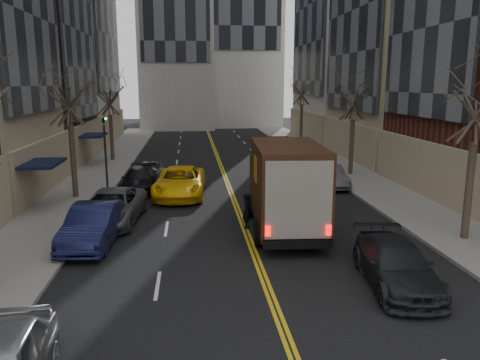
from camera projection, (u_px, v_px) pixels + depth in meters
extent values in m
cube|color=slate|center=(97.00, 174.00, 33.01)|extent=(4.00, 66.00, 0.15)
cube|color=slate|center=(344.00, 169.00, 34.88)|extent=(4.00, 66.00, 0.15)
cube|color=#4C301E|center=(15.00, 8.00, 35.73)|extent=(9.00, 12.00, 24.00)
cube|color=black|center=(39.00, 164.00, 23.67)|extent=(2.00, 3.00, 0.15)
cube|color=black|center=(23.00, 184.00, 23.79)|extent=(0.20, 3.00, 2.50)
cube|color=black|center=(91.00, 135.00, 36.32)|extent=(2.00, 3.00, 0.15)
cube|color=black|center=(80.00, 149.00, 36.44)|extent=(0.20, 3.00, 2.50)
cylinder|color=#382D23|center=(73.00, 161.00, 25.79)|extent=(0.30, 0.30, 4.05)
cylinder|color=#382D23|center=(112.00, 137.00, 38.48)|extent=(0.30, 0.30, 3.69)
cylinder|color=#382D23|center=(469.00, 191.00, 18.86)|extent=(0.30, 0.30, 3.96)
cylinder|color=#382D23|center=(351.00, 147.00, 32.51)|extent=(0.30, 0.30, 3.78)
cylinder|color=#382D23|center=(301.00, 125.00, 47.07)|extent=(0.30, 0.30, 4.14)
cylinder|color=black|center=(106.00, 157.00, 27.90)|extent=(0.12, 0.12, 3.80)
imported|color=black|center=(103.00, 118.00, 27.42)|extent=(0.15, 0.18, 0.90)
sphere|color=#0CE526|center=(106.00, 119.00, 27.35)|extent=(0.14, 0.14, 0.14)
cube|color=black|center=(285.00, 217.00, 20.55)|extent=(2.88, 7.29, 0.34)
cube|color=black|center=(278.00, 180.00, 22.89)|extent=(2.74, 2.06, 2.35)
cube|color=black|center=(288.00, 184.00, 19.62)|extent=(3.01, 5.63, 3.36)
cube|color=black|center=(298.00, 244.00, 17.18)|extent=(2.58, 0.36, 0.34)
cube|color=red|center=(268.00, 231.00, 17.01)|extent=(0.20, 0.08, 0.39)
cube|color=red|center=(329.00, 230.00, 17.11)|extent=(0.20, 0.08, 0.39)
cube|color=gold|center=(255.00, 169.00, 19.47)|extent=(0.10, 1.01, 1.01)
cube|color=gold|center=(320.00, 168.00, 19.60)|extent=(0.10, 1.01, 1.01)
cylinder|color=black|center=(251.00, 206.00, 22.80)|extent=(0.38, 1.09, 1.07)
cylinder|color=black|center=(305.00, 205.00, 22.92)|extent=(0.38, 1.09, 1.07)
cylinder|color=black|center=(259.00, 233.00, 18.65)|extent=(0.38, 1.09, 1.07)
cylinder|color=black|center=(324.00, 232.00, 18.77)|extent=(0.38, 1.09, 1.07)
imported|color=black|center=(396.00, 264.00, 14.99)|extent=(2.51, 5.06, 1.41)
cube|color=black|center=(388.00, 240.00, 15.56)|extent=(0.13, 0.04, 0.09)
cube|color=blue|center=(388.00, 241.00, 15.53)|extent=(0.10, 0.01, 0.06)
imported|color=yellow|center=(180.00, 182.00, 26.82)|extent=(3.10, 6.09, 1.65)
imported|color=black|center=(247.00, 211.00, 20.89)|extent=(0.48, 0.64, 1.60)
imported|color=#12163B|center=(93.00, 225.00, 18.78)|extent=(2.06, 5.01, 1.62)
imported|color=#54565C|center=(111.00, 207.00, 21.68)|extent=(3.03, 5.71, 1.53)
imported|color=black|center=(139.00, 180.00, 28.05)|extent=(2.11, 4.82, 1.38)
imported|color=#929598|center=(149.00, 172.00, 30.56)|extent=(1.93, 4.14, 1.37)
imported|color=#46484D|center=(330.00, 176.00, 29.29)|extent=(1.50, 4.19, 1.38)
imported|color=#ABADB3|center=(296.00, 152.00, 38.52)|extent=(3.35, 5.99, 1.58)
imported|color=black|center=(281.00, 147.00, 41.75)|extent=(2.69, 5.39, 1.50)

